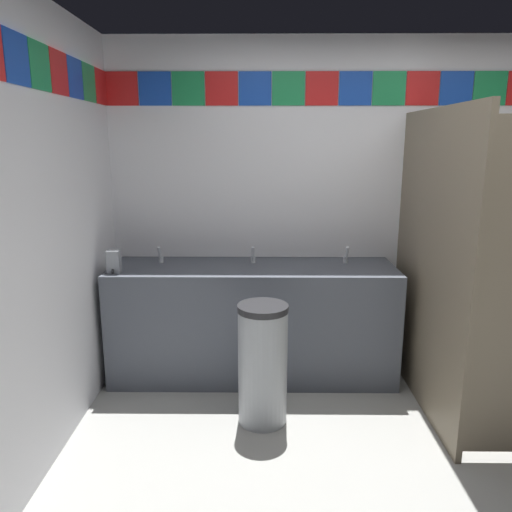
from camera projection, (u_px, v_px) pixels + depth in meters
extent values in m
plane|color=#9E9E99|center=(419.00, 491.00, 2.55)|extent=(8.73, 8.73, 0.00)
cube|color=silver|center=(365.00, 206.00, 3.89)|extent=(3.97, 0.08, 2.52)
cube|color=red|center=(122.00, 89.00, 3.66)|extent=(0.24, 0.01, 0.24)
cube|color=#1947B7|center=(155.00, 89.00, 3.66)|extent=(0.24, 0.01, 0.24)
cube|color=#1E8C4C|center=(188.00, 89.00, 3.66)|extent=(0.24, 0.01, 0.24)
cube|color=red|center=(222.00, 89.00, 3.65)|extent=(0.24, 0.01, 0.24)
cube|color=#1947B7|center=(255.00, 89.00, 3.65)|extent=(0.24, 0.01, 0.24)
cube|color=#1E8C4C|center=(288.00, 89.00, 3.65)|extent=(0.24, 0.01, 0.24)
cube|color=red|center=(322.00, 88.00, 3.65)|extent=(0.24, 0.01, 0.24)
cube|color=#1947B7|center=(355.00, 88.00, 3.65)|extent=(0.24, 0.01, 0.24)
cube|color=#1E8C4C|center=(389.00, 88.00, 3.64)|extent=(0.24, 0.01, 0.24)
cube|color=red|center=(423.00, 88.00, 3.64)|extent=(0.24, 0.01, 0.24)
cube|color=#1947B7|center=(456.00, 88.00, 3.64)|extent=(0.24, 0.01, 0.24)
cube|color=#1E8C4C|center=(490.00, 88.00, 3.64)|extent=(0.24, 0.01, 0.24)
cube|color=silver|center=(1.00, 252.00, 2.28)|extent=(0.08, 3.26, 2.52)
cube|color=#1947B7|center=(17.00, 58.00, 2.32)|extent=(0.01, 0.24, 0.24)
cube|color=#1E8C4C|center=(40.00, 66.00, 2.57)|extent=(0.01, 0.24, 0.24)
cube|color=red|center=(59.00, 73.00, 2.81)|extent=(0.01, 0.24, 0.24)
cube|color=#1947B7|center=(75.00, 78.00, 3.06)|extent=(0.01, 0.24, 0.24)
cube|color=#1E8C4C|center=(89.00, 83.00, 3.30)|extent=(0.01, 0.24, 0.24)
cube|color=red|center=(101.00, 87.00, 3.55)|extent=(0.01, 0.24, 0.24)
cube|color=#4C515B|center=(253.00, 321.00, 3.75)|extent=(2.11, 0.62, 0.86)
cube|color=#4C515B|center=(253.00, 262.00, 3.94)|extent=(2.11, 0.03, 0.08)
cylinder|color=white|center=(158.00, 274.00, 3.64)|extent=(0.34, 0.34, 0.10)
cylinder|color=white|center=(253.00, 275.00, 3.63)|extent=(0.34, 0.34, 0.10)
cylinder|color=white|center=(348.00, 275.00, 3.63)|extent=(0.34, 0.34, 0.10)
cylinder|color=silver|center=(161.00, 259.00, 3.76)|extent=(0.04, 0.04, 0.05)
cylinder|color=silver|center=(159.00, 252.00, 3.69)|extent=(0.02, 0.06, 0.09)
cylinder|color=silver|center=(253.00, 260.00, 3.75)|extent=(0.04, 0.04, 0.05)
cylinder|color=silver|center=(253.00, 252.00, 3.69)|extent=(0.02, 0.06, 0.09)
cylinder|color=silver|center=(345.00, 260.00, 3.74)|extent=(0.04, 0.04, 0.05)
cylinder|color=silver|center=(347.00, 252.00, 3.68)|extent=(0.02, 0.06, 0.09)
cube|color=gray|center=(114.00, 262.00, 3.46)|extent=(0.09, 0.07, 0.16)
cylinder|color=black|center=(113.00, 271.00, 3.43)|extent=(0.02, 0.02, 0.03)
cube|color=#726651|center=(430.00, 263.00, 3.22)|extent=(0.04, 1.41, 1.97)
cylinder|color=silver|center=(480.00, 277.00, 2.53)|extent=(0.02, 0.02, 0.10)
cylinder|color=white|center=(477.00, 355.00, 3.69)|extent=(0.38, 0.38, 0.40)
torus|color=white|center=(480.00, 328.00, 3.64)|extent=(0.39, 0.39, 0.05)
cube|color=white|center=(470.00, 300.00, 3.81)|extent=(0.34, 0.17, 0.34)
cylinder|color=#999EA3|center=(263.00, 367.00, 3.11)|extent=(0.31, 0.31, 0.74)
cylinder|color=#262628|center=(263.00, 308.00, 3.02)|extent=(0.32, 0.32, 0.04)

